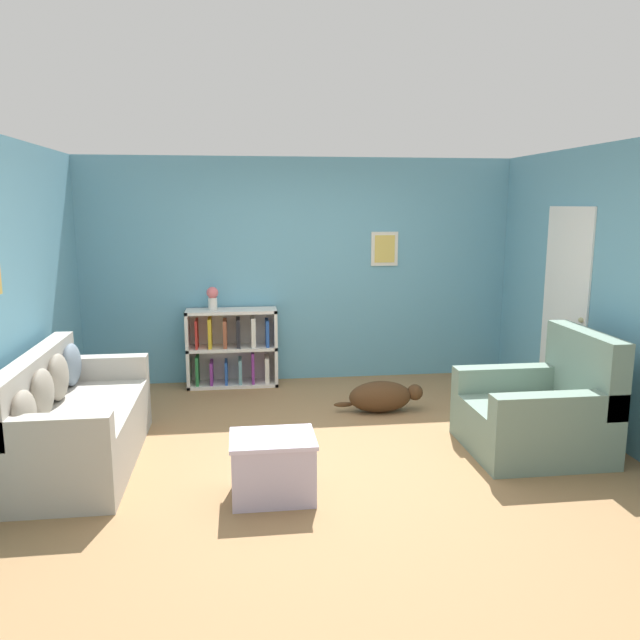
% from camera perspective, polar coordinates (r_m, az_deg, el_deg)
% --- Properties ---
extents(ground_plane, '(14.00, 14.00, 0.00)m').
position_cam_1_polar(ground_plane, '(5.49, 0.55, -11.61)').
color(ground_plane, '#997047').
extents(wall_back, '(5.60, 0.13, 2.60)m').
position_cam_1_polar(wall_back, '(7.36, -1.84, 4.55)').
color(wall_back, '#609EB7').
rests_on(wall_back, ground_plane).
extents(wall_left, '(0.13, 5.00, 2.60)m').
position_cam_1_polar(wall_left, '(5.42, -27.22, 1.21)').
color(wall_left, '#609EB7').
rests_on(wall_left, ground_plane).
extents(wall_right, '(0.16, 5.00, 2.60)m').
position_cam_1_polar(wall_right, '(6.06, 25.18, 2.17)').
color(wall_right, '#609EB7').
rests_on(wall_right, ground_plane).
extents(couch, '(0.83, 1.83, 0.92)m').
position_cam_1_polar(couch, '(5.43, -21.59, -8.70)').
color(couch, '#ADA89E').
rests_on(couch, ground_plane).
extents(bookshelf, '(1.03, 0.34, 0.89)m').
position_cam_1_polar(bookshelf, '(7.25, -7.94, -2.56)').
color(bookshelf, silver).
rests_on(bookshelf, ground_plane).
extents(recliner_chair, '(1.07, 1.02, 1.03)m').
position_cam_1_polar(recliner_chair, '(5.65, 19.52, -7.95)').
color(recliner_chair, gray).
rests_on(recliner_chair, ground_plane).
extents(coffee_table, '(0.60, 0.46, 0.46)m').
position_cam_1_polar(coffee_table, '(4.57, -4.33, -13.08)').
color(coffee_table, '#BCB2D1').
rests_on(coffee_table, ground_plane).
extents(dog, '(0.91, 0.29, 0.32)m').
position_cam_1_polar(dog, '(6.36, 5.72, -6.97)').
color(dog, '#472D19').
rests_on(dog, ground_plane).
extents(vase, '(0.13, 0.13, 0.26)m').
position_cam_1_polar(vase, '(7.13, -9.80, 2.09)').
color(vase, silver).
rests_on(vase, bookshelf).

